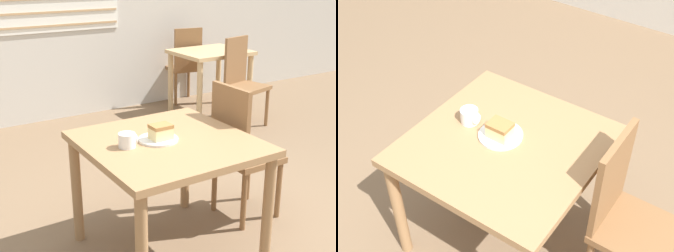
{
  "view_description": "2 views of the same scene",
  "coord_description": "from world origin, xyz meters",
  "views": [
    {
      "loc": [
        -1.4,
        -1.79,
        1.61
      ],
      "look_at": [
        -0.14,
        0.22,
        0.79
      ],
      "focal_mm": 50.0,
      "sensor_mm": 36.0,
      "label": 1
    },
    {
      "loc": [
        0.81,
        -1.13,
        2.22
      ],
      "look_at": [
        -0.15,
        0.26,
        0.78
      ],
      "focal_mm": 50.0,
      "sensor_mm": 36.0,
      "label": 2
    }
  ],
  "objects": [
    {
      "name": "chair_far_opposite",
      "position": [
        1.72,
        2.79,
        0.48
      ],
      "size": [
        0.42,
        0.42,
        0.91
      ],
      "rotation": [
        0.0,
        0.0,
        2.95
      ],
      "color": "brown",
      "rests_on": "ground_plane"
    },
    {
      "name": "cake_slice",
      "position": [
        -0.17,
        0.24,
        0.76
      ],
      "size": [
        0.11,
        0.09,
        0.08
      ],
      "color": "beige",
      "rests_on": "plate"
    },
    {
      "name": "dining_table_far",
      "position": [
        1.72,
        2.29,
        0.58
      ],
      "size": [
        0.78,
        0.66,
        0.72
      ],
      "color": "tan",
      "rests_on": "ground_plane"
    },
    {
      "name": "coffee_mug",
      "position": [
        -0.37,
        0.25,
        0.74
      ],
      "size": [
        0.1,
        0.09,
        0.08
      ],
      "color": "white",
      "rests_on": "dining_table_near"
    },
    {
      "name": "chair_far_corner",
      "position": [
        1.76,
        1.78,
        0.48
      ],
      "size": [
        0.43,
        0.43,
        0.91
      ],
      "rotation": [
        0.0,
        0.0,
        0.22
      ],
      "color": "brown",
      "rests_on": "ground_plane"
    },
    {
      "name": "plate",
      "position": [
        -0.18,
        0.25,
        0.71
      ],
      "size": [
        0.22,
        0.22,
        0.01
      ],
      "color": "white",
      "rests_on": "dining_table_near"
    },
    {
      "name": "dining_table_near",
      "position": [
        -0.13,
        0.23,
        0.6
      ],
      "size": [
        0.88,
        0.9,
        0.7
      ],
      "color": "#9E754C",
      "rests_on": "ground_plane"
    },
    {
      "name": "chair_near_window",
      "position": [
        0.48,
        0.32,
        0.48
      ],
      "size": [
        0.36,
        0.36,
        0.91
      ],
      "rotation": [
        0.0,
        0.0,
        1.57
      ],
      "color": "brown",
      "rests_on": "ground_plane"
    }
  ]
}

